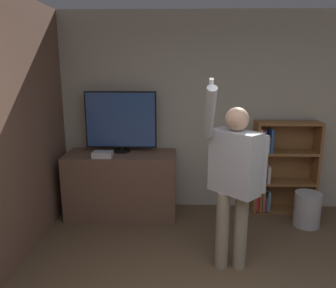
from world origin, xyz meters
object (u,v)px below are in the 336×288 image
at_px(person, 234,174).
at_px(television, 121,121).
at_px(waste_bin, 307,209).
at_px(bookshelf, 278,169).
at_px(game_console, 103,155).

bearing_deg(person, television, -179.83).
relative_size(person, waste_bin, 4.31).
xyz_separation_m(television, person, (1.29, -1.28, -0.29)).
distance_m(television, person, 1.84).
height_order(bookshelf, waste_bin, bookshelf).
xyz_separation_m(television, game_console, (-0.20, -0.28, -0.38)).
bearing_deg(waste_bin, game_console, 178.33).
bearing_deg(waste_bin, bookshelf, 120.34).
xyz_separation_m(television, bookshelf, (2.13, 0.09, -0.67)).
bearing_deg(bookshelf, person, -121.71).
relative_size(bookshelf, person, 0.67).
xyz_separation_m(television, waste_bin, (2.39, -0.36, -1.06)).
bearing_deg(bookshelf, television, -177.66).
relative_size(television, game_console, 3.79).
height_order(game_console, bookshelf, bookshelf).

